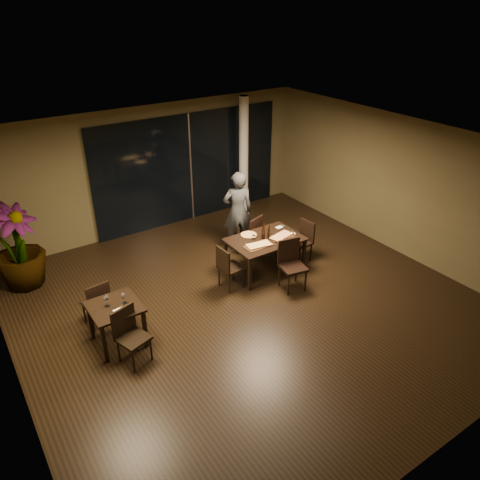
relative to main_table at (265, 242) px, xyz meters
name	(u,v)px	position (x,y,z in m)	size (l,w,h in m)	color
ground	(247,304)	(-1.00, -0.80, -0.68)	(8.00, 8.00, 0.00)	black
wall_back	(151,169)	(-1.00, 3.25, 0.82)	(8.00, 0.10, 3.00)	#4D4429
wall_front	(456,373)	(-1.00, -4.85, 0.82)	(8.00, 0.10, 3.00)	#4D4429
wall_right	(401,186)	(3.05, -0.80, 0.82)	(0.10, 8.00, 3.00)	#4D4429
ceiling	(248,149)	(-1.00, -0.80, 2.34)	(8.00, 8.00, 0.04)	silver
window_panel	(190,168)	(0.00, 3.16, 0.67)	(5.00, 0.06, 2.70)	black
column	(244,156)	(1.40, 2.85, 0.82)	(0.24, 0.24, 3.00)	silver
main_table	(265,242)	(0.00, 0.00, 0.00)	(1.50, 1.00, 0.75)	black
side_table	(115,312)	(-3.40, -0.50, -0.05)	(0.80, 0.80, 0.75)	black
chair_main_far	(252,234)	(0.14, 0.67, -0.14)	(0.55, 0.55, 0.95)	black
chair_main_near	(291,262)	(0.07, -0.76, -0.11)	(0.54, 0.54, 1.00)	black
chair_main_left	(228,266)	(-1.00, -0.14, -0.16)	(0.45, 0.45, 0.92)	black
chair_main_right	(303,239)	(0.97, -0.08, -0.17)	(0.45, 0.45, 0.90)	black
chair_side_far	(97,302)	(-3.51, 0.12, -0.17)	(0.46, 0.46, 0.90)	black
chair_side_near	(129,333)	(-3.37, -0.99, -0.15)	(0.55, 0.55, 0.94)	black
diner	(238,211)	(0.08, 1.14, 0.24)	(0.62, 0.41, 1.83)	#2C2F31
potted_plant	(18,247)	(-4.31, 2.23, 0.18)	(0.93, 0.93, 1.71)	#26501A
pizza_board_left	(259,246)	(-0.29, -0.18, 0.08)	(0.58, 0.29, 0.01)	#3F2414
pizza_board_right	(281,237)	(0.32, -0.12, 0.08)	(0.51, 0.25, 0.01)	#402514
oblong_pizza_left	(259,245)	(-0.29, -0.18, 0.10)	(0.47, 0.22, 0.02)	maroon
oblong_pizza_right	(281,236)	(0.32, -0.12, 0.10)	(0.49, 0.22, 0.02)	maroon
round_pizza	(249,235)	(-0.19, 0.32, 0.08)	(0.32, 0.32, 0.01)	#B13413
bottle_a	(263,231)	(-0.02, 0.04, 0.24)	(0.07, 0.07, 0.32)	black
bottle_b	(269,231)	(0.09, -0.01, 0.22)	(0.06, 0.06, 0.29)	black
bottle_c	(263,229)	(0.04, 0.13, 0.22)	(0.07, 0.07, 0.30)	black
tumbler_left	(254,237)	(-0.20, 0.13, 0.12)	(0.07, 0.07, 0.09)	white
tumbler_right	(270,232)	(0.21, 0.11, 0.12)	(0.07, 0.07, 0.09)	white
napkin_near	(291,234)	(0.57, -0.12, 0.08)	(0.18, 0.10, 0.01)	white
napkin_far	(280,227)	(0.57, 0.25, 0.08)	(0.18, 0.10, 0.01)	white
wine_glass_a	(107,301)	(-3.49, -0.44, 0.17)	(0.09, 0.09, 0.20)	white
wine_glass_b	(124,299)	(-3.24, -0.52, 0.17)	(0.08, 0.08, 0.18)	white
side_napkin	(119,310)	(-3.38, -0.67, 0.08)	(0.18, 0.11, 0.01)	white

